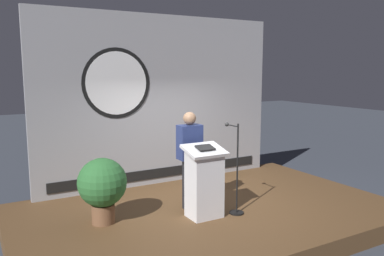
{
  "coord_description": "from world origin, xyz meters",
  "views": [
    {
      "loc": [
        -3.48,
        -5.53,
        2.68
      ],
      "look_at": [
        -0.27,
        0.1,
        1.71
      ],
      "focal_mm": 36.84,
      "sensor_mm": 36.0,
      "label": 1
    }
  ],
  "objects_px": {
    "microphone_stand": "(236,182)",
    "potted_plant": "(102,185)",
    "podium": "(204,182)",
    "speaker_person": "(190,160)"
  },
  "relations": [
    {
      "from": "microphone_stand",
      "to": "potted_plant",
      "type": "bearing_deg",
      "value": 161.91
    },
    {
      "from": "podium",
      "to": "potted_plant",
      "type": "relative_size",
      "value": 1.15
    },
    {
      "from": "podium",
      "to": "microphone_stand",
      "type": "distance_m",
      "value": 0.55
    },
    {
      "from": "speaker_person",
      "to": "microphone_stand",
      "type": "relative_size",
      "value": 1.11
    },
    {
      "from": "microphone_stand",
      "to": "potted_plant",
      "type": "height_order",
      "value": "microphone_stand"
    },
    {
      "from": "speaker_person",
      "to": "potted_plant",
      "type": "height_order",
      "value": "speaker_person"
    },
    {
      "from": "podium",
      "to": "speaker_person",
      "type": "relative_size",
      "value": 0.71
    },
    {
      "from": "podium",
      "to": "microphone_stand",
      "type": "height_order",
      "value": "microphone_stand"
    },
    {
      "from": "speaker_person",
      "to": "microphone_stand",
      "type": "distance_m",
      "value": 0.86
    },
    {
      "from": "speaker_person",
      "to": "microphone_stand",
      "type": "xyz_separation_m",
      "value": [
        0.54,
        -0.59,
        -0.33
      ]
    }
  ]
}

